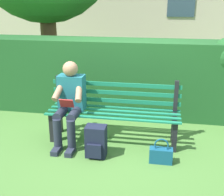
# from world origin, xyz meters

# --- Properties ---
(ground) EXTENTS (60.00, 60.00, 0.00)m
(ground) POSITION_xyz_m (0.00, 0.00, 0.00)
(ground) COLOR #477533
(park_bench) EXTENTS (1.94, 0.50, 0.93)m
(park_bench) POSITION_xyz_m (0.00, -0.08, 0.47)
(park_bench) COLOR black
(park_bench) RESTS_ON ground
(person_seated) EXTENTS (0.44, 0.73, 1.20)m
(person_seated) POSITION_xyz_m (0.62, 0.10, 0.64)
(person_seated) COLOR #1E6672
(person_seated) RESTS_ON ground
(hedge_backdrop) EXTENTS (5.83, 0.75, 1.46)m
(hedge_backdrop) POSITION_xyz_m (-0.03, -1.18, 0.71)
(hedge_backdrop) COLOR #1E5123
(hedge_backdrop) RESTS_ON ground
(backpack) EXTENTS (0.27, 0.27, 0.44)m
(backpack) POSITION_xyz_m (0.15, 0.47, 0.22)
(backpack) COLOR #191E33
(backpack) RESTS_ON ground
(handbag) EXTENTS (0.30, 0.13, 0.35)m
(handbag) POSITION_xyz_m (-0.72, 0.49, 0.11)
(handbag) COLOR navy
(handbag) RESTS_ON ground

